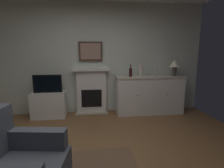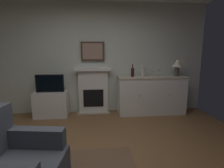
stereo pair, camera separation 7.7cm
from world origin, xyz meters
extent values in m
cube|color=silver|center=(0.00, 2.26, 1.32)|extent=(5.43, 0.06, 2.65)
cube|color=white|center=(-0.06, 2.14, 0.53)|extent=(0.70, 0.18, 1.05)
cube|color=tan|center=(-0.06, 2.04, 0.01)|extent=(0.77, 0.20, 0.03)
cube|color=black|center=(-0.06, 2.04, 0.39)|extent=(0.48, 0.02, 0.42)
cube|color=white|center=(-0.06, 2.11, 1.07)|extent=(0.87, 0.27, 0.05)
cube|color=#473323|center=(-0.06, 2.18, 1.50)|extent=(0.55, 0.03, 0.45)
cube|color=#9E7A6B|center=(-0.06, 2.16, 1.50)|extent=(0.47, 0.01, 0.37)
cube|color=white|center=(1.34, 1.95, 0.44)|extent=(1.60, 0.45, 0.89)
cube|color=beige|center=(1.34, 1.95, 0.90)|extent=(1.63, 0.48, 0.03)
sphere|color=brown|center=(0.99, 1.72, 0.50)|extent=(0.02, 0.02, 0.02)
sphere|color=brown|center=(1.69, 1.72, 0.50)|extent=(0.02, 0.02, 0.02)
cylinder|color=#4C4742|center=(1.95, 1.95, 1.03)|extent=(0.10, 0.10, 0.22)
cone|color=#EFE5C6|center=(1.95, 1.95, 1.23)|extent=(0.26, 0.26, 0.18)
cylinder|color=#331419|center=(0.86, 1.93, 1.02)|extent=(0.08, 0.08, 0.20)
cylinder|color=#331419|center=(0.86, 1.93, 1.16)|extent=(0.03, 0.03, 0.09)
cylinder|color=silver|center=(1.26, 1.97, 0.92)|extent=(0.06, 0.06, 0.00)
cylinder|color=silver|center=(1.26, 1.97, 0.97)|extent=(0.01, 0.01, 0.09)
cone|color=silver|center=(1.26, 1.97, 1.05)|extent=(0.07, 0.07, 0.07)
cylinder|color=silver|center=(1.37, 1.91, 0.92)|extent=(0.06, 0.06, 0.00)
cylinder|color=silver|center=(1.37, 1.91, 0.97)|extent=(0.01, 0.01, 0.09)
cone|color=silver|center=(1.37, 1.91, 1.05)|extent=(0.07, 0.07, 0.07)
cylinder|color=silver|center=(1.48, 1.90, 0.92)|extent=(0.06, 0.06, 0.00)
cylinder|color=silver|center=(1.48, 1.90, 0.97)|extent=(0.01, 0.01, 0.09)
cone|color=silver|center=(1.48, 1.90, 1.05)|extent=(0.07, 0.07, 0.07)
cylinder|color=beige|center=(1.10, 1.90, 1.04)|extent=(0.11, 0.11, 0.24)
sphere|color=beige|center=(1.10, 1.90, 1.16)|extent=(0.08, 0.08, 0.08)
cube|color=white|center=(-1.04, 1.97, 0.29)|extent=(0.75, 0.42, 0.59)
cube|color=black|center=(-1.04, 1.95, 0.79)|extent=(0.62, 0.06, 0.40)
cube|color=black|center=(-1.04, 1.91, 0.79)|extent=(0.57, 0.01, 0.35)
cube|color=#474C56|center=(-0.72, -0.14, 0.53)|extent=(0.73, 0.24, 0.22)
camera|label=1|loc=(-0.08, -2.03, 1.48)|focal=27.85mm
camera|label=2|loc=(0.00, -2.04, 1.48)|focal=27.85mm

